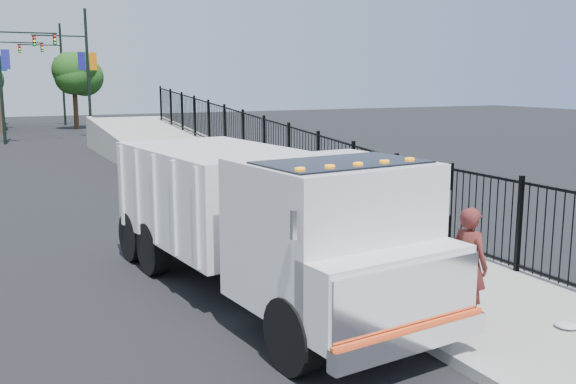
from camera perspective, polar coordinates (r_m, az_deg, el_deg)
name	(u,v)px	position (r m, az deg, el deg)	size (l,w,h in m)	color
ground	(358,305)	(11.02, 6.26, -9.95)	(120.00, 120.00, 0.00)	black
sidewalk	(535,323)	(10.73, 21.07, -10.82)	(3.55, 12.00, 0.12)	#9E998E
curb	(434,344)	(9.48, 12.86, -13.05)	(0.30, 12.00, 0.16)	#ADAAA3
ramp	(192,173)	(26.18, -8.51, 1.72)	(3.95, 24.00, 1.70)	#9E998E
iron_fence	(264,160)	(22.83, -2.13, 2.89)	(0.10, 28.00, 1.80)	black
truck	(262,214)	(10.87, -2.37, -1.95)	(3.33, 8.01, 2.66)	black
worker	(469,264)	(10.12, 15.80, -6.18)	(0.64, 0.42, 1.75)	maroon
debris	(567,325)	(10.53, 23.56, -10.77)	(0.36, 0.36, 0.09)	silver
light_pole_0	(5,67)	(40.22, -23.82, 10.12)	(3.77, 0.22, 8.00)	black
light_pole_1	(83,68)	(42.75, -17.78, 10.44)	(3.78, 0.22, 8.00)	black
light_pole_2	(3,70)	(51.56, -23.99, 9.92)	(3.77, 0.22, 8.00)	black
light_pole_3	(58,70)	(54.85, -19.75, 10.15)	(3.77, 0.22, 8.00)	black
tree_1	(74,75)	(50.52, -18.50, 9.80)	(2.61, 2.61, 5.30)	#382314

